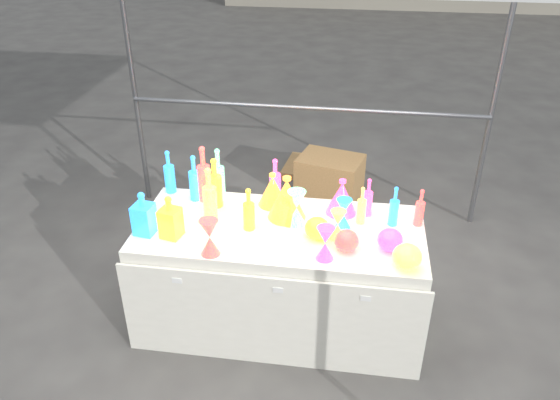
# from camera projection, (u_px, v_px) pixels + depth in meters

# --- Properties ---
(ground) EXTENTS (80.00, 80.00, 0.00)m
(ground) POSITION_uv_depth(u_px,v_px,m) (280.00, 318.00, 3.80)
(ground) COLOR slate
(ground) RESTS_ON ground
(display_table) EXTENTS (1.84, 0.83, 0.75)m
(display_table) POSITION_uv_depth(u_px,v_px,m) (280.00, 276.00, 3.61)
(display_table) COLOR white
(display_table) RESTS_ON ground
(cardboard_box_closed) EXTENTS (0.66, 0.55, 0.42)m
(cardboard_box_closed) POSITION_uv_depth(u_px,v_px,m) (330.00, 178.00, 5.17)
(cardboard_box_closed) COLOR tan
(cardboard_box_closed) RESTS_ON ground
(cardboard_box_flat) EXTENTS (0.80, 0.62, 0.06)m
(cardboard_box_flat) POSITION_uv_depth(u_px,v_px,m) (321.00, 169.00, 5.73)
(cardboard_box_flat) COLOR tan
(cardboard_box_flat) RESTS_ON ground
(bottle_0) EXTENTS (0.11, 0.11, 0.35)m
(bottle_0) POSITION_uv_depth(u_px,v_px,m) (215.00, 183.00, 3.57)
(bottle_0) COLOR #F54C17
(bottle_0) RESTS_ON display_table
(bottle_1) EXTENTS (0.08, 0.08, 0.31)m
(bottle_1) POSITION_uv_depth(u_px,v_px,m) (169.00, 172.00, 3.75)
(bottle_1) COLOR #188931
(bottle_1) RESTS_ON display_table
(bottle_2) EXTENTS (0.11, 0.11, 0.40)m
(bottle_2) POSITION_uv_depth(u_px,v_px,m) (204.00, 174.00, 3.63)
(bottle_2) COLOR orange
(bottle_2) RESTS_ON display_table
(bottle_3) EXTENTS (0.10, 0.10, 0.30)m
(bottle_3) POSITION_uv_depth(u_px,v_px,m) (275.00, 179.00, 3.66)
(bottle_3) COLOR blue
(bottle_3) RESTS_ON display_table
(bottle_4) EXTENTS (0.09, 0.09, 0.37)m
(bottle_4) POSITION_uv_depth(u_px,v_px,m) (210.00, 195.00, 3.41)
(bottle_4) COLOR #137B6B
(bottle_4) RESTS_ON display_table
(bottle_5) EXTENTS (0.10, 0.10, 0.38)m
(bottle_5) POSITION_uv_depth(u_px,v_px,m) (218.00, 174.00, 3.64)
(bottle_5) COLOR #C4276D
(bottle_5) RESTS_ON display_table
(bottle_6) EXTENTS (0.08, 0.08, 0.28)m
(bottle_6) POSITION_uv_depth(u_px,v_px,m) (249.00, 209.00, 3.34)
(bottle_6) COLOR #F54C17
(bottle_6) RESTS_ON display_table
(bottle_7) EXTENTS (0.10, 0.10, 0.33)m
(bottle_7) POSITION_uv_depth(u_px,v_px,m) (194.00, 178.00, 3.65)
(bottle_7) COLOR #188931
(bottle_7) RESTS_ON display_table
(decanter_0) EXTENTS (0.14, 0.14, 0.28)m
(decanter_0) POSITION_uv_depth(u_px,v_px,m) (170.00, 217.00, 3.27)
(decanter_0) COLOR #F54C17
(decanter_0) RESTS_ON display_table
(decanter_2) EXTENTS (0.13, 0.13, 0.29)m
(decanter_2) POSITION_uv_depth(u_px,v_px,m) (143.00, 213.00, 3.30)
(decanter_2) COLOR #188931
(decanter_2) RESTS_ON display_table
(hourglass_0) EXTENTS (0.13, 0.13, 0.23)m
(hourglass_0) POSITION_uv_depth(u_px,v_px,m) (210.00, 237.00, 3.13)
(hourglass_0) COLOR orange
(hourglass_0) RESTS_ON display_table
(hourglass_1) EXTENTS (0.14, 0.14, 0.21)m
(hourglass_1) POSITION_uv_depth(u_px,v_px,m) (325.00, 243.00, 3.09)
(hourglass_1) COLOR blue
(hourglass_1) RESTS_ON display_table
(hourglass_2) EXTENTS (0.11, 0.11, 0.19)m
(hourglass_2) POSITION_uv_depth(u_px,v_px,m) (338.00, 225.00, 3.27)
(hourglass_2) COLOR #137B6B
(hourglass_2) RESTS_ON display_table
(hourglass_3) EXTENTS (0.15, 0.15, 0.24)m
(hourglass_3) POSITION_uv_depth(u_px,v_px,m) (297.00, 208.00, 3.40)
(hourglass_3) COLOR #C4276D
(hourglass_3) RESTS_ON display_table
(hourglass_4) EXTENTS (0.14, 0.14, 0.22)m
(hourglass_4) POSITION_uv_depth(u_px,v_px,m) (290.00, 208.00, 3.42)
(hourglass_4) COLOR #F54C17
(hourglass_4) RESTS_ON display_table
(hourglass_5) EXTENTS (0.12, 0.12, 0.20)m
(hourglass_5) POSITION_uv_depth(u_px,v_px,m) (343.00, 214.00, 3.38)
(hourglass_5) COLOR #188931
(hourglass_5) RESTS_ON display_table
(globe_0) EXTENTS (0.16, 0.16, 0.12)m
(globe_0) POSITION_uv_depth(u_px,v_px,m) (317.00, 229.00, 3.30)
(globe_0) COLOR #F54C17
(globe_0) RESTS_ON display_table
(globe_1) EXTENTS (0.20, 0.20, 0.13)m
(globe_1) POSITION_uv_depth(u_px,v_px,m) (407.00, 258.00, 3.04)
(globe_1) COLOR #137B6B
(globe_1) RESTS_ON display_table
(globe_2) EXTENTS (0.19, 0.19, 0.12)m
(globe_2) POSITION_uv_depth(u_px,v_px,m) (346.00, 242.00, 3.19)
(globe_2) COLOR orange
(globe_2) RESTS_ON display_table
(globe_3) EXTENTS (0.18, 0.18, 0.12)m
(globe_3) POSITION_uv_depth(u_px,v_px,m) (390.00, 241.00, 3.19)
(globe_3) COLOR blue
(globe_3) RESTS_ON display_table
(lampshade_0) EXTENTS (0.23, 0.23, 0.23)m
(lampshade_0) POSITION_uv_depth(u_px,v_px,m) (273.00, 189.00, 3.62)
(lampshade_0) COLOR yellow
(lampshade_0) RESTS_ON display_table
(lampshade_1) EXTENTS (0.31, 0.31, 0.29)m
(lampshade_1) POSITION_uv_depth(u_px,v_px,m) (287.00, 197.00, 3.47)
(lampshade_1) COLOR yellow
(lampshade_1) RESTS_ON display_table
(lampshade_2) EXTENTS (0.21, 0.21, 0.24)m
(lampshade_2) POSITION_uv_depth(u_px,v_px,m) (342.00, 196.00, 3.52)
(lampshade_2) COLOR blue
(lampshade_2) RESTS_ON display_table
(bottle_8) EXTENTS (0.07, 0.07, 0.27)m
(bottle_8) POSITION_uv_depth(u_px,v_px,m) (394.00, 206.00, 3.39)
(bottle_8) COLOR #188931
(bottle_8) RESTS_ON display_table
(bottle_9) EXTENTS (0.08, 0.08, 0.25)m
(bottle_9) POSITION_uv_depth(u_px,v_px,m) (420.00, 207.00, 3.39)
(bottle_9) COLOR orange
(bottle_9) RESTS_ON display_table
(bottle_10) EXTENTS (0.07, 0.07, 0.27)m
(bottle_10) POSITION_uv_depth(u_px,v_px,m) (368.00, 197.00, 3.49)
(bottle_10) COLOR blue
(bottle_10) RESTS_ON display_table
(bottle_11) EXTENTS (0.07, 0.07, 0.26)m
(bottle_11) POSITION_uv_depth(u_px,v_px,m) (362.00, 205.00, 3.41)
(bottle_11) COLOR #137B6B
(bottle_11) RESTS_ON display_table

